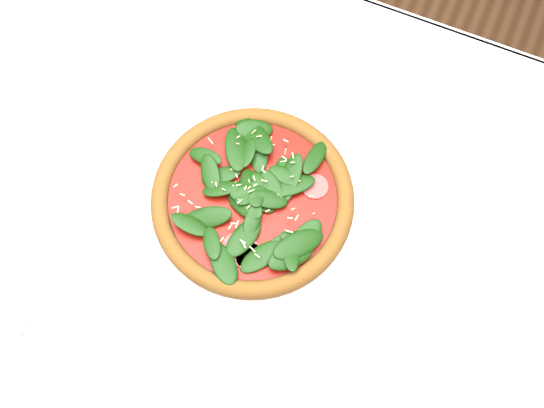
% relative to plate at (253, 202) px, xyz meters
% --- Properties ---
extents(ground, '(6.00, 6.00, 0.00)m').
position_rel_plate_xyz_m(ground, '(-0.07, -0.02, -0.76)').
color(ground, brown).
rests_on(ground, ground).
extents(dining_table, '(1.21, 0.81, 0.75)m').
position_rel_plate_xyz_m(dining_table, '(-0.07, -0.02, -0.11)').
color(dining_table, silver).
rests_on(dining_table, ground).
extents(plate, '(0.31, 0.31, 0.01)m').
position_rel_plate_xyz_m(plate, '(0.00, 0.00, 0.00)').
color(plate, silver).
rests_on(plate, dining_table).
extents(pizza, '(0.33, 0.33, 0.03)m').
position_rel_plate_xyz_m(pizza, '(0.00, -0.00, 0.02)').
color(pizza, brown).
rests_on(pizza, plate).
extents(napkin, '(0.15, 0.08, 0.01)m').
position_rel_plate_xyz_m(napkin, '(-0.20, -0.31, -0.00)').
color(napkin, silver).
rests_on(napkin, dining_table).
extents(fork, '(0.04, 0.16, 0.00)m').
position_rel_plate_xyz_m(fork, '(-0.20, -0.28, 0.01)').
color(fork, '#BCBCC0').
rests_on(fork, napkin).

